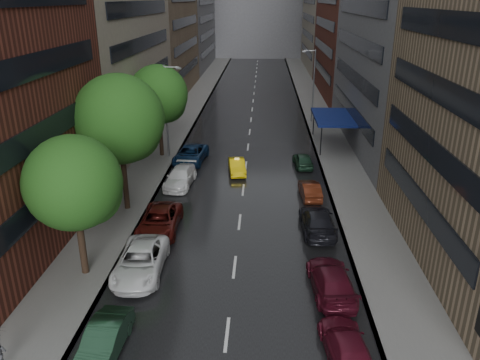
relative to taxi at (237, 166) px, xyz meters
name	(u,v)px	position (x,y,z in m)	size (l,w,h in m)	color
road	(252,113)	(0.75, 23.99, -0.65)	(14.00, 140.00, 0.01)	black
sidewalk_left	(188,111)	(-8.25, 23.99, -0.58)	(4.00, 140.00, 0.15)	gray
sidewalk_right	(317,113)	(9.75, 23.99, -0.58)	(4.00, 140.00, 0.15)	gray
tree_near	(73,183)	(-7.85, -17.20, 5.07)	(5.24, 5.24, 8.36)	#382619
tree_mid	(119,119)	(-7.85, -8.32, 6.35)	(6.42, 6.42, 10.23)	#382619
tree_far	(158,95)	(-7.85, 4.45, 5.61)	(5.74, 5.74, 9.15)	#382619
taxi	(237,166)	(0.00, 0.00, 0.00)	(1.38, 3.95, 1.30)	yellow
parked_cars_left	(167,206)	(-4.65, -9.14, 0.12)	(3.19, 31.48, 1.59)	#183522
parked_cars_right	(320,233)	(6.15, -12.78, 0.08)	(2.50, 29.72, 1.57)	#5A1222
street_lamp_left	(167,110)	(-6.97, 3.99, 4.24)	(1.74, 0.22, 9.00)	gray
street_lamp_right	(313,84)	(8.47, 18.99, 4.24)	(1.74, 0.22, 9.00)	gray
awning	(333,117)	(9.73, 8.99, 2.48)	(4.00, 8.00, 3.12)	navy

